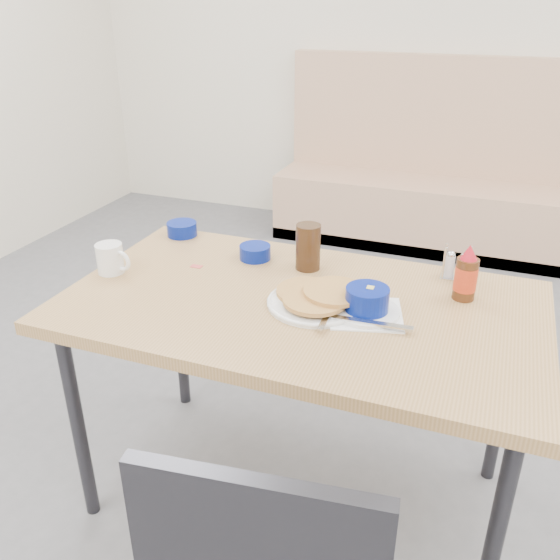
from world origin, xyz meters
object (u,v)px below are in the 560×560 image
(dining_table, at_px, (300,319))
(condiment_caddy, at_px, (456,267))
(pancake_plate, at_px, (317,298))
(coffee_mug, at_px, (111,258))
(creamer_bowl, at_px, (182,229))
(booth_bench, at_px, (419,191))
(amber_tumbler, at_px, (308,247))
(butter_bowl, at_px, (255,252))
(syrup_bottle, at_px, (466,276))
(grits_setting, at_px, (367,303))

(dining_table, relative_size, condiment_caddy, 13.16)
(pancake_plate, bearing_deg, coffee_mug, -177.99)
(creamer_bowl, bearing_deg, condiment_caddy, -1.12)
(creamer_bowl, bearing_deg, dining_table, -30.17)
(dining_table, relative_size, coffee_mug, 11.10)
(booth_bench, height_order, amber_tumbler, booth_bench)
(booth_bench, bearing_deg, butter_bowl, -96.09)
(butter_bowl, xyz_separation_m, amber_tumbler, (0.19, -0.01, 0.05))
(dining_table, distance_m, syrup_bottle, 0.50)
(booth_bench, height_order, pancake_plate, booth_bench)
(condiment_caddy, distance_m, syrup_bottle, 0.14)
(dining_table, height_order, syrup_bottle, syrup_bottle)
(booth_bench, bearing_deg, grits_setting, -85.49)
(condiment_caddy, bearing_deg, syrup_bottle, -75.27)
(pancake_plate, bearing_deg, grits_setting, -2.79)
(syrup_bottle, bearing_deg, condiment_caddy, 105.23)
(coffee_mug, relative_size, butter_bowl, 1.19)
(coffee_mug, bearing_deg, condiment_caddy, 18.47)
(amber_tumbler, xyz_separation_m, syrup_bottle, (0.50, -0.04, -0.00))
(amber_tumbler, bearing_deg, pancake_plate, -65.47)
(dining_table, relative_size, grits_setting, 5.26)
(grits_setting, bearing_deg, booth_bench, 94.51)
(pancake_plate, bearing_deg, dining_table, 174.98)
(pancake_plate, distance_m, syrup_bottle, 0.44)
(dining_table, xyz_separation_m, syrup_bottle, (0.45, 0.19, 0.14))
(amber_tumbler, bearing_deg, coffee_mug, -156.37)
(coffee_mug, relative_size, syrup_bottle, 0.73)
(booth_bench, distance_m, amber_tumbler, 2.36)
(pancake_plate, bearing_deg, butter_bowl, 140.94)
(dining_table, height_order, coffee_mug, coffee_mug)
(coffee_mug, bearing_deg, syrup_bottle, 11.23)
(dining_table, distance_m, pancake_plate, 0.10)
(butter_bowl, bearing_deg, condiment_caddy, 7.25)
(booth_bench, distance_m, syrup_bottle, 2.44)
(butter_bowl, height_order, amber_tumbler, amber_tumbler)
(booth_bench, relative_size, creamer_bowl, 17.12)
(butter_bowl, xyz_separation_m, condiment_caddy, (0.66, 0.08, 0.01))
(pancake_plate, distance_m, creamer_bowl, 0.72)
(creamer_bowl, bearing_deg, grits_setting, -24.13)
(pancake_plate, relative_size, grits_setting, 1.12)
(pancake_plate, height_order, creamer_bowl, same)
(grits_setting, height_order, creamer_bowl, grits_setting)
(pancake_plate, height_order, amber_tumbler, amber_tumbler)
(coffee_mug, bearing_deg, amber_tumbler, 23.63)
(grits_setting, distance_m, syrup_bottle, 0.32)
(pancake_plate, relative_size, coffee_mug, 2.36)
(pancake_plate, distance_m, grits_setting, 0.15)
(pancake_plate, bearing_deg, amber_tumbler, 114.53)
(coffee_mug, xyz_separation_m, butter_bowl, (0.39, 0.27, -0.03))
(coffee_mug, height_order, condiment_caddy, condiment_caddy)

